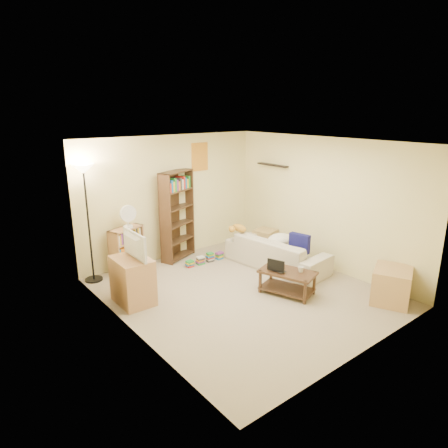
{
  "coord_description": "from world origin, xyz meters",
  "views": [
    {
      "loc": [
        -4.08,
        -4.62,
        3.01
      ],
      "look_at": [
        0.08,
        0.62,
        1.05
      ],
      "focal_mm": 32.0,
      "sensor_mm": 36.0,
      "label": 1
    }
  ],
  "objects_px": {
    "side_table": "(265,240)",
    "end_cabinet": "(392,285)",
    "mug": "(301,269)",
    "tv_stand": "(133,281)",
    "tabby_cat": "(238,228)",
    "sofa": "(277,252)",
    "television": "(130,246)",
    "coffee_table": "(287,279)",
    "short_bookshelf": "(127,250)",
    "floor_lamp": "(85,189)",
    "tall_bookshelf": "(177,213)",
    "laptop": "(279,269)",
    "desk_fan": "(128,216)"
  },
  "relations": [
    {
      "from": "tabby_cat",
      "to": "mug",
      "type": "relative_size",
      "value": 4.26
    },
    {
      "from": "television",
      "to": "short_bookshelf",
      "type": "relative_size",
      "value": 0.85
    },
    {
      "from": "sofa",
      "to": "desk_fan",
      "type": "distance_m",
      "value": 2.91
    },
    {
      "from": "tabby_cat",
      "to": "side_table",
      "type": "height_order",
      "value": "tabby_cat"
    },
    {
      "from": "side_table",
      "to": "end_cabinet",
      "type": "bearing_deg",
      "value": -91.35
    },
    {
      "from": "mug",
      "to": "tv_stand",
      "type": "bearing_deg",
      "value": 147.42
    },
    {
      "from": "mug",
      "to": "floor_lamp",
      "type": "xyz_separation_m",
      "value": [
        -2.49,
        2.69,
        1.23
      ]
    },
    {
      "from": "sofa",
      "to": "television",
      "type": "xyz_separation_m",
      "value": [
        -2.86,
        0.37,
        0.66
      ]
    },
    {
      "from": "television",
      "to": "end_cabinet",
      "type": "bearing_deg",
      "value": -127.05
    },
    {
      "from": "tv_stand",
      "to": "tabby_cat",
      "type": "bearing_deg",
      "value": 9.48
    },
    {
      "from": "tall_bookshelf",
      "to": "coffee_table",
      "type": "bearing_deg",
      "value": -100.55
    },
    {
      "from": "sofa",
      "to": "mug",
      "type": "height_order",
      "value": "sofa"
    },
    {
      "from": "television",
      "to": "tv_stand",
      "type": "bearing_deg",
      "value": 0.0
    },
    {
      "from": "television",
      "to": "sofa",
      "type": "bearing_deg",
      "value": -96.51
    },
    {
      "from": "tabby_cat",
      "to": "desk_fan",
      "type": "bearing_deg",
      "value": 157.8
    },
    {
      "from": "mug",
      "to": "short_bookshelf",
      "type": "bearing_deg",
      "value": 123.92
    },
    {
      "from": "tabby_cat",
      "to": "coffee_table",
      "type": "distance_m",
      "value": 1.77
    },
    {
      "from": "sofa",
      "to": "tabby_cat",
      "type": "xyz_separation_m",
      "value": [
        -0.36,
        0.75,
        0.38
      ]
    },
    {
      "from": "side_table",
      "to": "end_cabinet",
      "type": "distance_m",
      "value": 2.97
    },
    {
      "from": "tabby_cat",
      "to": "laptop",
      "type": "xyz_separation_m",
      "value": [
        -0.42,
        -1.55,
        -0.26
      ]
    },
    {
      "from": "tall_bookshelf",
      "to": "mug",
      "type": "bearing_deg",
      "value": -98.44
    },
    {
      "from": "mug",
      "to": "coffee_table",
      "type": "bearing_deg",
      "value": 130.88
    },
    {
      "from": "television",
      "to": "tall_bookshelf",
      "type": "xyz_separation_m",
      "value": [
        1.61,
        1.23,
        -0.0
      ]
    },
    {
      "from": "tall_bookshelf",
      "to": "floor_lamp",
      "type": "bearing_deg",
      "value": 157.32
    },
    {
      "from": "tabby_cat",
      "to": "laptop",
      "type": "distance_m",
      "value": 1.63
    },
    {
      "from": "coffee_table",
      "to": "tv_stand",
      "type": "bearing_deg",
      "value": 129.38
    },
    {
      "from": "tabby_cat",
      "to": "end_cabinet",
      "type": "bearing_deg",
      "value": -75.61
    },
    {
      "from": "tall_bookshelf",
      "to": "tabby_cat",
      "type": "bearing_deg",
      "value": -66.25
    },
    {
      "from": "end_cabinet",
      "to": "laptop",
      "type": "bearing_deg",
      "value": 130.62
    },
    {
      "from": "floor_lamp",
      "to": "side_table",
      "type": "xyz_separation_m",
      "value": [
        3.51,
        -0.8,
        -1.44
      ]
    },
    {
      "from": "coffee_table",
      "to": "television",
      "type": "xyz_separation_m",
      "value": [
        -2.16,
        1.31,
        0.7
      ]
    },
    {
      "from": "mug",
      "to": "tv_stand",
      "type": "xyz_separation_m",
      "value": [
        -2.3,
        1.47,
        -0.08
      ]
    },
    {
      "from": "mug",
      "to": "television",
      "type": "relative_size",
      "value": 0.15
    },
    {
      "from": "sofa",
      "to": "laptop",
      "type": "relative_size",
      "value": 5.83
    },
    {
      "from": "television",
      "to": "tabby_cat",
      "type": "bearing_deg",
      "value": -80.52
    },
    {
      "from": "tabby_cat",
      "to": "mug",
      "type": "xyz_separation_m",
      "value": [
        -0.21,
        -1.85,
        -0.23
      ]
    },
    {
      "from": "mug",
      "to": "tall_bookshelf",
      "type": "bearing_deg",
      "value": 104.24
    },
    {
      "from": "short_bookshelf",
      "to": "floor_lamp",
      "type": "relative_size",
      "value": 0.41
    },
    {
      "from": "tv_stand",
      "to": "laptop",
      "type": "bearing_deg",
      "value": -28.52
    },
    {
      "from": "laptop",
      "to": "side_table",
      "type": "distance_m",
      "value": 2.03
    },
    {
      "from": "tv_stand",
      "to": "floor_lamp",
      "type": "relative_size",
      "value": 0.36
    },
    {
      "from": "laptop",
      "to": "tall_bookshelf",
      "type": "xyz_separation_m",
      "value": [
        -0.47,
        2.4,
        0.54
      ]
    },
    {
      "from": "tv_stand",
      "to": "desk_fan",
      "type": "distance_m",
      "value": 1.48
    },
    {
      "from": "short_bookshelf",
      "to": "tv_stand",
      "type": "bearing_deg",
      "value": -131.63
    },
    {
      "from": "tabby_cat",
      "to": "end_cabinet",
      "type": "height_order",
      "value": "tabby_cat"
    },
    {
      "from": "desk_fan",
      "to": "side_table",
      "type": "height_order",
      "value": "desk_fan"
    },
    {
      "from": "laptop",
      "to": "tabby_cat",
      "type": "bearing_deg",
      "value": -11.28
    },
    {
      "from": "tv_stand",
      "to": "desk_fan",
      "type": "bearing_deg",
      "value": 66.58
    },
    {
      "from": "laptop",
      "to": "television",
      "type": "distance_m",
      "value": 2.46
    },
    {
      "from": "desk_fan",
      "to": "sofa",
      "type": "bearing_deg",
      "value": -33.75
    }
  ]
}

